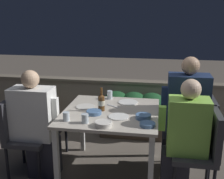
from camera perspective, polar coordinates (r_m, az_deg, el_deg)
name	(u,v)px	position (r m, az deg, el deg)	size (l,w,h in m)	color
ground_plane	(111,172)	(3.35, -0.23, -16.48)	(16.00, 16.00, 0.00)	#665B51
parapet_wall	(126,103)	(4.43, 2.85, -2.76)	(9.00, 0.18, 0.75)	gray
dining_table	(111,118)	(3.05, -0.25, -5.90)	(1.02, 1.04, 0.75)	#BCB2A3
planter_hedge	(134,112)	(4.11, 4.39, -4.49)	(0.93, 0.47, 0.66)	brown
chair_left_near	(20,129)	(3.28, -18.15, -7.72)	(0.43, 0.42, 0.88)	#333338
person_white_polo	(37,125)	(3.17, -15.05, -6.91)	(0.51, 0.26, 1.20)	#282833
chair_left_far	(38,118)	(3.55, -14.72, -5.64)	(0.43, 0.42, 0.88)	#333338
chair_right_near	(204,146)	(2.91, 18.21, -10.80)	(0.43, 0.42, 0.88)	#333338
person_green_blouse	(184,138)	(2.86, 14.33, -9.46)	(0.48, 0.26, 1.18)	#282833
chair_right_far	(201,130)	(3.26, 17.67, -7.79)	(0.43, 0.42, 0.88)	#333338
person_navy_jumper	(184,117)	(3.19, 14.41, -5.36)	(0.50, 0.26, 1.33)	#282833
beer_bottle	(101,102)	(3.01, -2.17, -2.54)	(0.07, 0.07, 0.25)	brown
plate_0	(119,117)	(2.85, 1.35, -5.52)	(0.21, 0.21, 0.01)	white
plate_1	(85,107)	(3.15, -5.41, -3.50)	(0.21, 0.21, 0.01)	silver
plate_2	(128,102)	(3.29, 3.29, -2.60)	(0.23, 0.23, 0.01)	white
bowl_0	(147,124)	(2.65, 7.22, -7.00)	(0.15, 0.15, 0.03)	#4C709E
bowl_1	(94,112)	(2.93, -3.69, -4.59)	(0.16, 0.16, 0.04)	#4C709E
bowl_2	(103,123)	(2.64, -1.80, -6.90)	(0.17, 0.17, 0.05)	silver
bowl_3	(143,116)	(2.82, 6.37, -5.42)	(0.15, 0.15, 0.05)	#4C709E
glass_cup_0	(66,116)	(2.79, -9.28, -5.42)	(0.07, 0.07, 0.09)	silver
glass_cup_1	(110,95)	(3.41, -0.47, -1.09)	(0.06, 0.06, 0.10)	silver
glass_cup_2	(85,118)	(2.71, -5.50, -5.87)	(0.07, 0.07, 0.09)	silver
fork_0	(113,106)	(3.16, 0.24, -3.41)	(0.15, 0.11, 0.01)	silver
potted_plant	(28,107)	(4.19, -16.68, -3.34)	(0.41, 0.41, 0.76)	#9E5638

